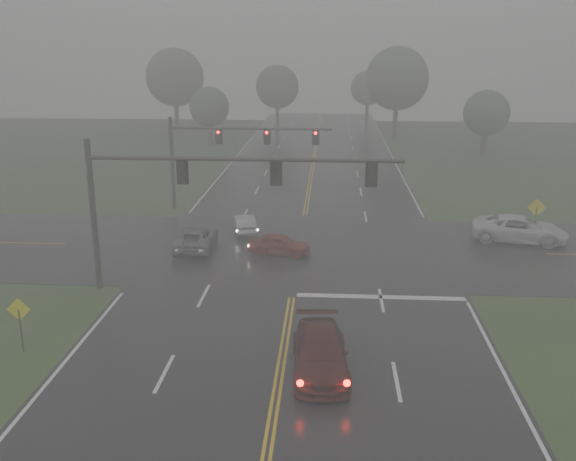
# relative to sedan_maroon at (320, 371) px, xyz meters

# --- Properties ---
(main_road) EXTENTS (18.00, 160.00, 0.02)m
(main_road) POSITION_rel_sedan_maroon_xyz_m (-1.56, 13.35, 0.00)
(main_road) COLOR black
(main_road) RESTS_ON ground
(cross_street) EXTENTS (120.00, 14.00, 0.02)m
(cross_street) POSITION_rel_sedan_maroon_xyz_m (-1.56, 15.35, 0.00)
(cross_street) COLOR black
(cross_street) RESTS_ON ground
(stop_bar) EXTENTS (8.50, 0.50, 0.01)m
(stop_bar) POSITION_rel_sedan_maroon_xyz_m (2.94, 7.75, 0.00)
(stop_bar) COLOR white
(stop_bar) RESTS_ON ground
(sedan_maroon) EXTENTS (2.48, 5.39, 1.53)m
(sedan_maroon) POSITION_rel_sedan_maroon_xyz_m (0.00, 0.00, 0.00)
(sedan_maroon) COLOR #3F0D0B
(sedan_maroon) RESTS_ON ground
(sedan_red) EXTENTS (3.92, 2.05, 1.27)m
(sedan_red) POSITION_rel_sedan_maroon_xyz_m (-2.72, 14.26, 0.00)
(sedan_red) COLOR maroon
(sedan_red) RESTS_ON ground
(sedan_silver) EXTENTS (2.21, 3.95, 1.23)m
(sedan_silver) POSITION_rel_sedan_maroon_xyz_m (-5.52, 18.88, 0.00)
(sedan_silver) COLOR #A3A6AB
(sedan_silver) RESTS_ON ground
(car_grey) EXTENTS (2.32, 4.85, 1.33)m
(car_grey) POSITION_rel_sedan_maroon_xyz_m (-8.01, 15.06, 0.00)
(car_grey) COLOR #585B60
(car_grey) RESTS_ON ground
(pickup_white) EXTENTS (6.39, 3.92, 1.65)m
(pickup_white) POSITION_rel_sedan_maroon_xyz_m (12.55, 17.91, 0.00)
(pickup_white) COLOR silver
(pickup_white) RESTS_ON ground
(signal_gantry_near) EXTENTS (15.75, 0.34, 7.85)m
(signal_gantry_near) POSITION_rel_sedan_maroon_xyz_m (-6.82, 8.16, 5.56)
(signal_gantry_near) COLOR black
(signal_gantry_near) RESTS_ON ground
(signal_gantry_far) EXTENTS (12.25, 0.36, 7.06)m
(signal_gantry_far) POSITION_rel_sedan_maroon_xyz_m (-8.00, 24.87, 4.95)
(signal_gantry_far) COLOR black
(signal_gantry_far) RESTS_ON ground
(sign_diamond_west) EXTENTS (0.99, 0.09, 2.39)m
(sign_diamond_west) POSITION_rel_sedan_maroon_xyz_m (-12.42, 0.84, 1.61)
(sign_diamond_west) COLOR black
(sign_diamond_west) RESTS_ON ground
(sign_diamond_east) EXTENTS (1.17, 0.15, 2.82)m
(sign_diamond_east) POSITION_rel_sedan_maroon_xyz_m (13.55, 18.11, 1.90)
(sign_diamond_east) COLOR black
(sign_diamond_east) RESTS_ON ground
(tree_nw_a) EXTENTS (4.90, 4.90, 7.20)m
(tree_nw_a) POSITION_rel_sedan_maroon_xyz_m (-14.69, 56.19, 4.73)
(tree_nw_a) COLOR #30261F
(tree_nw_a) RESTS_ON ground
(tree_ne_a) EXTENTS (8.12, 8.12, 11.93)m
(tree_ne_a) POSITION_rel_sedan_maroon_xyz_m (8.66, 62.71, 7.85)
(tree_ne_a) COLOR #30261F
(tree_ne_a) RESTS_ON ground
(tree_n_mid) EXTENTS (6.29, 6.29, 9.24)m
(tree_n_mid) POSITION_rel_sedan_maroon_xyz_m (-7.67, 72.61, 6.08)
(tree_n_mid) COLOR #30261F
(tree_n_mid) RESTS_ON ground
(tree_e_near) EXTENTS (5.04, 5.04, 7.40)m
(tree_e_near) POSITION_rel_sedan_maroon_xyz_m (17.35, 49.98, 4.86)
(tree_e_near) COLOR #30261F
(tree_e_near) RESTS_ON ground
(tree_nw_b) EXTENTS (7.95, 7.95, 11.68)m
(tree_nw_b) POSITION_rel_sedan_maroon_xyz_m (-21.37, 66.85, 7.69)
(tree_nw_b) COLOR #30261F
(tree_nw_b) RESTS_ON ground
(tree_n_far) EXTENTS (5.46, 5.46, 8.03)m
(tree_n_far) POSITION_rel_sedan_maroon_xyz_m (6.02, 82.55, 5.27)
(tree_n_far) COLOR #30261F
(tree_n_far) RESTS_ON ground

